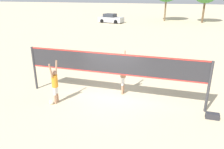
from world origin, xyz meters
TOP-DOWN VIEW (x-y plane):
  - ground_plane at (0.00, 0.00)m, footprint 200.00×200.00m
  - volleyball_net at (0.00, 0.00)m, footprint 8.69×0.12m
  - player_spiker at (-2.40, -1.16)m, footprint 0.28×0.69m
  - player_blocker at (0.37, 0.73)m, footprint 0.28×0.72m
  - volleyball at (-2.56, -1.37)m, footprint 0.22×0.22m
  - gear_bag at (4.51, -0.56)m, footprint 0.54×0.25m
  - parked_car_near at (-8.50, 27.72)m, footprint 4.48×2.51m

SIDE VIEW (x-z plane):
  - ground_plane at x=0.00m, z-range 0.00..0.00m
  - volleyball at x=-2.56m, z-range 0.00..0.22m
  - gear_bag at x=4.51m, z-range 0.00..0.25m
  - parked_car_near at x=-8.50m, z-range -0.08..1.44m
  - player_spiker at x=-2.40m, z-range 0.05..2.07m
  - player_blocker at x=0.37m, z-range 0.07..2.30m
  - volleyball_net at x=0.00m, z-range 0.49..2.81m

